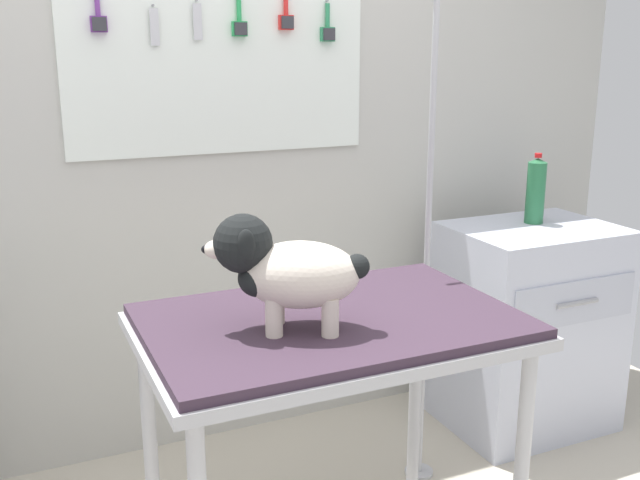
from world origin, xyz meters
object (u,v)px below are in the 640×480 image
at_px(dog, 284,269).
at_px(cabinet_right, 528,327).
at_px(grooming_table, 330,343).
at_px(soda_bottle, 536,191).
at_px(grooming_arm, 424,269).

relative_size(dog, cabinet_right, 0.49).
bearing_deg(cabinet_right, dog, -156.33).
bearing_deg(cabinet_right, grooming_table, -155.25).
height_order(cabinet_right, soda_bottle, soda_bottle).
bearing_deg(grooming_table, grooming_arm, 34.32).
bearing_deg(grooming_arm, soda_bottle, 19.04).
xyz_separation_m(grooming_table, soda_bottle, (1.23, 0.61, 0.24)).
xyz_separation_m(grooming_arm, cabinet_right, (0.65, 0.18, -0.39)).
relative_size(grooming_table, cabinet_right, 1.21).
xyz_separation_m(dog, cabinet_right, (1.35, 0.59, -0.59)).
distance_m(dog, cabinet_right, 1.59).
distance_m(grooming_table, cabinet_right, 1.36).
bearing_deg(grooming_arm, cabinet_right, 15.25).
xyz_separation_m(grooming_table, cabinet_right, (1.20, 0.55, -0.34)).
xyz_separation_m(cabinet_right, soda_bottle, (0.04, 0.06, 0.58)).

